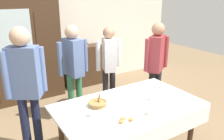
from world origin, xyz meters
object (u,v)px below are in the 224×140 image
at_px(person_beside_shelf, 73,64).
at_px(person_behind_table_right, 26,81).
at_px(dining_table, 130,112).
at_px(person_behind_table_left, 156,60).
at_px(person_near_right_end, 109,61).
at_px(bookshelf_low, 84,66).
at_px(bread_basket, 98,103).
at_px(spoon_center, 129,104).
at_px(pastry_plate, 126,122).
at_px(wall_cabinet, 14,51).
at_px(tea_cup_far_right, 150,113).
at_px(tea_cup_near_right, 125,91).
at_px(spoon_back_edge, 104,122).
at_px(spoon_mid_left, 99,132).
at_px(tea_cup_mid_right, 152,98).
at_px(tea_cup_far_left, 162,87).
at_px(book_stack, 83,44).
at_px(tea_cup_center, 92,114).
at_px(tea_cup_mid_left, 171,99).

xyz_separation_m(person_beside_shelf, person_behind_table_right, (-0.88, -0.57, 0.07)).
distance_m(dining_table, person_behind_table_left, 1.36).
bearing_deg(person_near_right_end, person_beside_shelf, -178.95).
relative_size(dining_table, bookshelf_low, 1.94).
bearing_deg(bread_basket, spoon_center, -26.54).
bearing_deg(dining_table, pastry_plate, -133.20).
xyz_separation_m(wall_cabinet, spoon_center, (0.90, -2.55, -0.29)).
height_order(tea_cup_far_right, tea_cup_near_right, same).
bearing_deg(spoon_back_edge, tea_cup_near_right, 38.63).
height_order(bread_basket, spoon_mid_left, bread_basket).
bearing_deg(tea_cup_mid_right, bread_basket, 160.30).
relative_size(tea_cup_far_right, tea_cup_far_left, 1.00).
bearing_deg(book_stack, dining_table, -103.05).
xyz_separation_m(tea_cup_center, spoon_back_edge, (0.05, -0.19, -0.02)).
height_order(tea_cup_center, tea_cup_near_right, same).
bearing_deg(spoon_mid_left, spoon_center, 28.13).
height_order(bread_basket, person_near_right_end, person_near_right_end).
bearing_deg(tea_cup_near_right, person_behind_table_left, 21.46).
height_order(person_beside_shelf, person_near_right_end, person_beside_shelf).
distance_m(tea_cup_mid_right, spoon_mid_left, 1.00).
distance_m(pastry_plate, person_behind_table_left, 1.73).
relative_size(tea_cup_far_left, tea_cup_mid_left, 1.00).
height_order(tea_cup_mid_left, person_near_right_end, person_near_right_end).
bearing_deg(person_behind_table_right, tea_cup_mid_left, -29.30).
height_order(tea_cup_center, person_behind_table_right, person_behind_table_right).
height_order(wall_cabinet, person_near_right_end, wall_cabinet).
height_order(tea_cup_center, spoon_back_edge, tea_cup_center).
relative_size(tea_cup_far_left, tea_cup_center, 1.00).
bearing_deg(tea_cup_mid_left, dining_table, 161.98).
bearing_deg(wall_cabinet, book_stack, 1.91).
relative_size(tea_cup_far_left, spoon_back_edge, 1.09).
distance_m(tea_cup_mid_left, person_behind_table_left, 1.08).
bearing_deg(bread_basket, person_beside_shelf, 82.13).
xyz_separation_m(spoon_back_edge, person_near_right_end, (0.98, 1.48, 0.18)).
xyz_separation_m(tea_cup_mid_right, spoon_mid_left, (-0.96, -0.27, -0.02)).
xyz_separation_m(dining_table, wall_cabinet, (-0.90, 2.59, 0.38)).
distance_m(pastry_plate, person_behind_table_right, 1.34).
xyz_separation_m(spoon_center, person_near_right_end, (0.49, 1.28, 0.18)).
bearing_deg(person_beside_shelf, tea_cup_center, -104.46).
height_order(bookshelf_low, tea_cup_near_right, bookshelf_low).
distance_m(book_stack, person_near_right_end, 1.33).
bearing_deg(person_near_right_end, tea_cup_far_right, -105.25).
bearing_deg(tea_cup_far_left, person_behind_table_right, 163.33).
relative_size(tea_cup_mid_left, spoon_mid_left, 1.09).
xyz_separation_m(tea_cup_far_left, tea_cup_center, (-1.26, -0.17, 0.00)).
distance_m(tea_cup_near_right, person_beside_shelf, 1.03).
bearing_deg(person_near_right_end, book_stack, 84.67).
xyz_separation_m(pastry_plate, person_beside_shelf, (0.08, 1.60, 0.23)).
bearing_deg(wall_cabinet, spoon_back_edge, -81.47).
relative_size(dining_table, tea_cup_mid_right, 14.17).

